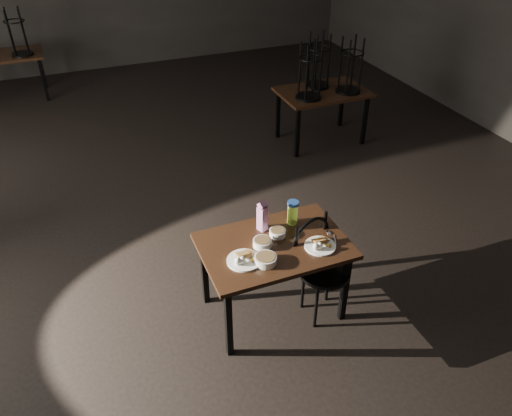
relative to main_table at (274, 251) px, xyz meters
name	(u,v)px	position (x,y,z in m)	size (l,w,h in m)	color
room	(151,16)	(-0.58, 1.15, 1.66)	(12.00, 12.04, 3.22)	black
main_table	(274,251)	(0.00, 0.00, 0.00)	(1.20, 0.80, 0.75)	black
plate_left	(244,259)	(-0.31, -0.11, 0.10)	(0.27, 0.27, 0.09)	white
plate_right	(320,245)	(0.33, -0.18, 0.10)	(0.26, 0.26, 0.08)	white
bowl_near	(262,243)	(-0.10, 0.01, 0.11)	(0.15, 0.15, 0.06)	white
bowl_far	(278,233)	(0.07, 0.09, 0.11)	(0.14, 0.14, 0.05)	white
bowl_big	(265,259)	(-0.16, -0.19, 0.11)	(0.18, 0.18, 0.06)	white
juice_carton	(262,217)	(-0.01, 0.22, 0.21)	(0.09, 0.09, 0.29)	#921A6B
water_bottle	(293,212)	(0.26, 0.21, 0.19)	(0.12, 0.12, 0.22)	#B4EE46
spoon	(330,233)	(0.49, -0.05, 0.08)	(0.06, 0.20, 0.01)	silver
bentwood_chair	(319,261)	(0.36, -0.13, -0.12)	(0.48, 0.48, 0.93)	black
bg_table_right	(324,89)	(1.96, 2.79, 0.11)	(1.20, 0.80, 1.48)	black
bg_table_far	(3,55)	(-2.13, 6.11, 0.08)	(1.20, 0.80, 1.48)	black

